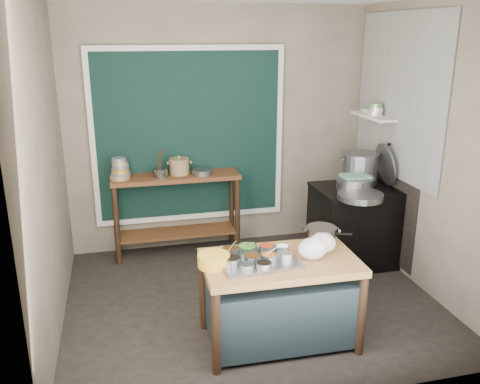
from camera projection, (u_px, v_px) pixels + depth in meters
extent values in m
cube|color=black|center=(251.00, 300.00, 4.97)|extent=(3.50, 3.00, 0.02)
cube|color=gray|center=(219.00, 130.00, 5.94)|extent=(3.50, 0.02, 2.80)
cube|color=gray|center=(44.00, 172.00, 4.14)|extent=(0.02, 3.00, 2.80)
cube|color=gray|center=(426.00, 150.00, 4.94)|extent=(0.02, 3.00, 2.80)
cube|color=black|center=(189.00, 136.00, 5.84)|extent=(2.10, 0.02, 1.90)
cube|color=#B2B2AA|center=(399.00, 96.00, 5.31)|extent=(0.02, 1.70, 1.70)
cube|color=black|center=(385.00, 198.00, 5.75)|extent=(0.01, 1.30, 1.30)
cube|color=beige|center=(374.00, 116.00, 5.64)|extent=(0.22, 0.70, 0.03)
cube|color=brown|center=(279.00, 301.00, 4.20)|extent=(1.27, 0.75, 0.75)
cube|color=brown|center=(177.00, 214.00, 5.88)|extent=(1.45, 0.40, 0.95)
cube|color=black|center=(355.00, 227.00, 5.65)|extent=(0.90, 0.68, 0.85)
cube|color=black|center=(358.00, 189.00, 5.52)|extent=(0.92, 0.69, 0.03)
cube|color=gray|center=(257.00, 261.00, 4.02)|extent=(0.65, 0.49, 0.03)
cylinder|color=gray|center=(247.00, 249.00, 4.13)|extent=(0.16, 0.16, 0.06)
cylinder|color=gray|center=(269.00, 257.00, 3.99)|extent=(0.13, 0.13, 0.05)
cylinder|color=gray|center=(264.00, 266.00, 3.85)|extent=(0.13, 0.13, 0.05)
cylinder|color=gray|center=(233.00, 261.00, 3.93)|extent=(0.15, 0.15, 0.06)
cylinder|color=silver|center=(287.00, 256.00, 4.03)|extent=(0.11, 0.11, 0.05)
cylinder|color=gray|center=(283.00, 249.00, 4.15)|extent=(0.11, 0.11, 0.05)
cylinder|color=gray|center=(267.00, 249.00, 4.15)|extent=(0.13, 0.13, 0.05)
cylinder|color=gray|center=(230.00, 252.00, 4.09)|extent=(0.14, 0.14, 0.06)
cylinder|color=gray|center=(252.00, 259.00, 3.96)|extent=(0.14, 0.14, 0.06)
cylinder|color=gray|center=(247.00, 267.00, 3.84)|extent=(0.11, 0.11, 0.05)
cylinder|color=gold|center=(214.00, 260.00, 3.95)|extent=(0.28, 0.28, 0.10)
ellipsoid|color=white|center=(313.00, 249.00, 4.07)|extent=(0.28, 0.26, 0.18)
ellipsoid|color=white|center=(322.00, 243.00, 4.18)|extent=(0.29, 0.27, 0.17)
cylinder|color=tan|center=(121.00, 177.00, 5.58)|extent=(0.21, 0.21, 0.04)
cylinder|color=gray|center=(120.00, 174.00, 5.57)|extent=(0.21, 0.21, 0.04)
cylinder|color=gold|center=(120.00, 170.00, 5.56)|extent=(0.19, 0.19, 0.04)
cylinder|color=gray|center=(120.00, 166.00, 5.54)|extent=(0.18, 0.18, 0.04)
cylinder|color=tan|center=(119.00, 163.00, 5.53)|extent=(0.17, 0.17, 0.04)
cylinder|color=gray|center=(119.00, 159.00, 5.52)|extent=(0.15, 0.15, 0.04)
cylinder|color=gray|center=(160.00, 173.00, 5.64)|extent=(0.19, 0.19, 0.10)
cylinder|color=gray|center=(202.00, 172.00, 5.75)|extent=(0.25, 0.25, 0.06)
cylinder|color=gray|center=(385.00, 165.00, 5.54)|extent=(0.16, 0.48, 0.47)
cube|color=slate|center=(355.00, 176.00, 5.41)|extent=(0.29, 0.22, 0.02)
cylinder|color=gray|center=(360.00, 196.00, 5.13)|extent=(0.50, 0.50, 0.06)
cylinder|color=silver|center=(376.00, 113.00, 5.59)|extent=(0.17, 0.17, 0.04)
cylinder|color=silver|center=(376.00, 109.00, 5.57)|extent=(0.16, 0.16, 0.04)
cylinder|color=gray|center=(376.00, 105.00, 5.56)|extent=(0.14, 0.14, 0.04)
cylinder|color=gray|center=(368.00, 111.00, 5.76)|extent=(0.16, 0.16, 0.05)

